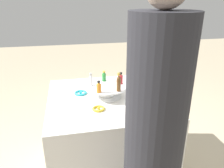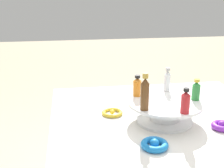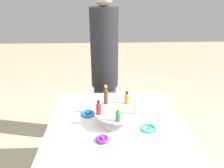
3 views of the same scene
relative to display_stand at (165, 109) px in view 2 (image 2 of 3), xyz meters
The scene contains 10 objects.
display_stand is the anchor object (origin of this frame).
bottle_brown 0.17m from the display_stand, 145.78° to the right, with size 0.03×0.03×0.15m.
bottle_red 0.16m from the display_stand, 73.78° to the right, with size 0.03×0.03×0.10m.
bottle_green 0.15m from the display_stand, ahead, with size 0.03×0.03×0.09m.
bottle_clear 0.16m from the display_stand, 70.22° to the left, with size 0.03×0.03×0.11m.
bottle_orange 0.15m from the display_stand, 142.22° to the left, with size 0.04×0.04×0.09m.
ribbon_bow_gold 0.24m from the display_stand, 154.26° to the left, with size 0.10×0.10×0.02m.
ribbon_bow_blue 0.24m from the display_stand, 115.74° to the right, with size 0.10×0.10×0.03m.
ribbon_bow_purple 0.24m from the display_stand, 25.74° to the right, with size 0.09×0.09×0.03m.
ribbon_bow_teal 0.24m from the display_stand, 64.26° to the left, with size 0.11×0.11×0.02m.
Camera 2 is at (-0.39, -1.17, 1.33)m, focal length 50.00 mm.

